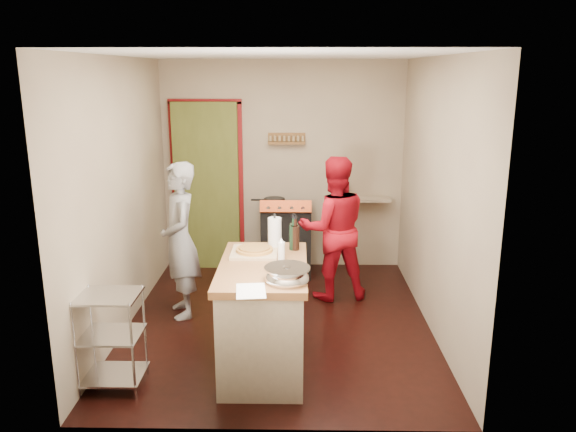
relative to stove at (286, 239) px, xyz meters
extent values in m
plane|color=black|center=(-0.05, -1.42, -0.45)|extent=(3.50, 3.50, 0.00)
cube|color=tan|center=(-0.05, 0.33, 0.85)|extent=(3.00, 0.04, 2.60)
cube|color=#565B23|center=(-1.00, 0.38, 0.60)|extent=(0.80, 0.40, 2.10)
cube|color=maroon|center=(-1.42, 0.31, 0.60)|extent=(0.06, 0.06, 2.10)
cube|color=maroon|center=(-0.58, 0.31, 0.60)|extent=(0.06, 0.06, 2.10)
cube|color=maroon|center=(-1.00, 0.31, 1.65)|extent=(0.90, 0.06, 0.06)
cube|color=brown|center=(0.00, 0.28, 1.15)|extent=(0.46, 0.09, 0.03)
cube|color=brown|center=(0.00, 0.32, 1.21)|extent=(0.46, 0.02, 0.12)
cube|color=olive|center=(0.00, 0.28, 1.21)|extent=(0.42, 0.04, 0.07)
cube|color=tan|center=(0.90, 0.23, 0.45)|extent=(0.80, 0.18, 0.04)
cube|color=black|center=(0.70, 0.23, 0.57)|extent=(0.10, 0.14, 0.22)
cube|color=tan|center=(-1.55, -1.42, 0.85)|extent=(0.04, 3.50, 2.60)
cube|color=tan|center=(1.45, -1.42, 0.85)|extent=(0.04, 3.50, 2.60)
cube|color=white|center=(-0.05, -1.42, 2.16)|extent=(3.00, 3.50, 0.02)
cube|color=black|center=(0.00, 0.01, -0.05)|extent=(0.60, 0.55, 0.80)
cube|color=black|center=(0.00, 0.01, 0.38)|extent=(0.60, 0.55, 0.06)
cube|color=#923515|center=(0.00, -0.27, 0.47)|extent=(0.60, 0.15, 0.17)
cylinder|color=black|center=(-0.15, 0.14, 0.46)|extent=(0.26, 0.26, 0.05)
cylinder|color=silver|center=(-1.55, -2.80, -0.05)|extent=(0.02, 0.02, 0.80)
cylinder|color=silver|center=(-1.11, -2.80, -0.05)|extent=(0.02, 0.02, 0.80)
cylinder|color=silver|center=(-1.55, -2.44, -0.05)|extent=(0.02, 0.02, 0.80)
cylinder|color=silver|center=(-1.11, -2.44, -0.05)|extent=(0.02, 0.02, 0.80)
cube|color=silver|center=(-1.33, -2.62, -0.35)|extent=(0.48, 0.40, 0.02)
cube|color=silver|center=(-1.33, -2.62, 0.00)|extent=(0.48, 0.40, 0.02)
cube|color=silver|center=(-1.33, -2.62, 0.33)|extent=(0.48, 0.40, 0.02)
cube|color=beige|center=(-0.14, -2.28, -0.02)|extent=(0.66, 1.16, 0.86)
cube|color=#99653A|center=(-0.14, -2.28, 0.44)|extent=(0.72, 1.22, 0.06)
cube|color=#D6BD82|center=(-0.23, -2.00, 0.49)|extent=(0.40, 0.40, 0.02)
cylinder|color=gold|center=(-0.23, -2.00, 0.51)|extent=(0.32, 0.32, 0.02)
ellipsoid|color=silver|center=(0.06, -2.65, 0.53)|extent=(0.35, 0.35, 0.11)
cylinder|color=white|center=(-0.06, -1.85, 0.61)|extent=(0.12, 0.12, 0.28)
cylinder|color=silver|center=(0.01, -2.21, 0.56)|extent=(0.06, 0.06, 0.17)
cube|color=white|center=(-0.20, -2.86, 0.47)|extent=(0.24, 0.32, 0.00)
cylinder|color=black|center=(0.11, -1.82, 0.63)|extent=(0.08, 0.08, 0.31)
cylinder|color=black|center=(0.12, -1.88, 0.63)|extent=(0.08, 0.08, 0.31)
cylinder|color=black|center=(0.10, -1.88, 0.63)|extent=(0.08, 0.08, 0.31)
imported|color=silver|center=(-1.05, -1.23, 0.35)|extent=(0.56, 0.68, 1.60)
imported|color=#AD0B19|center=(0.53, -0.74, 0.34)|extent=(0.86, 0.72, 1.59)
camera|label=1|loc=(0.14, -6.64, 2.02)|focal=35.00mm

